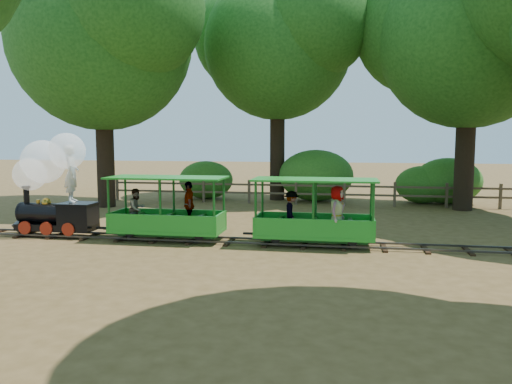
% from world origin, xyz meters
% --- Properties ---
extents(ground, '(90.00, 90.00, 0.00)m').
position_xyz_m(ground, '(0.00, 0.00, 0.00)').
color(ground, olive).
rests_on(ground, ground).
extents(track, '(22.00, 1.00, 0.10)m').
position_xyz_m(track, '(0.00, 0.00, 0.07)').
color(track, '#3F3D3A').
rests_on(track, ground).
extents(locomotive, '(2.59, 1.22, 2.98)m').
position_xyz_m(locomotive, '(-7.18, 0.08, 1.67)').
color(locomotive, black).
rests_on(locomotive, ground).
extents(carriage_front, '(3.15, 1.29, 1.64)m').
position_xyz_m(carriage_front, '(-3.73, 0.01, 0.74)').
color(carriage_front, '#1F9025').
rests_on(carriage_front, track).
extents(carriage_rear, '(3.15, 1.33, 1.64)m').
position_xyz_m(carriage_rear, '(0.24, -0.05, 0.75)').
color(carriage_rear, '#1F9025').
rests_on(carriage_rear, track).
extents(oak_nw, '(8.86, 7.80, 10.15)m').
position_xyz_m(oak_nw, '(-8.54, 6.10, 6.97)').
color(oak_nw, '#2D2116').
rests_on(oak_nw, ground).
extents(oak_nc, '(8.08, 7.11, 10.03)m').
position_xyz_m(oak_nc, '(-2.03, 9.59, 7.12)').
color(oak_nc, '#2D2116').
rests_on(oak_nc, ground).
extents(oak_ne, '(8.50, 7.48, 9.92)m').
position_xyz_m(oak_ne, '(5.47, 7.59, 6.87)').
color(oak_ne, '#2D2116').
rests_on(oak_ne, ground).
extents(fence, '(18.10, 0.10, 1.00)m').
position_xyz_m(fence, '(0.00, 8.00, 0.58)').
color(fence, brown).
rests_on(fence, ground).
extents(shrub_west, '(2.50, 1.92, 1.73)m').
position_xyz_m(shrub_west, '(-5.26, 9.30, 0.86)').
color(shrub_west, '#2D6B1E').
rests_on(shrub_west, ground).
extents(shrub_mid_w, '(3.27, 2.51, 2.26)m').
position_xyz_m(shrub_mid_w, '(-0.26, 9.30, 1.13)').
color(shrub_mid_w, '#2D6B1E').
rests_on(shrub_mid_w, ground).
extents(shrub_mid_e, '(2.31, 1.78, 1.60)m').
position_xyz_m(shrub_mid_e, '(4.27, 9.30, 0.80)').
color(shrub_mid_e, '#2D6B1E').
rests_on(shrub_mid_e, ground).
extents(shrub_east, '(2.81, 2.16, 1.94)m').
position_xyz_m(shrub_east, '(5.27, 9.30, 0.97)').
color(shrub_east, '#2D6B1E').
rests_on(shrub_east, ground).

